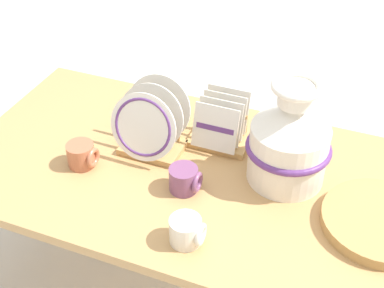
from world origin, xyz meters
TOP-DOWN VIEW (x-y plane):
  - display_table at (0.00, 0.00)m, footprint 1.55×0.83m
  - ceramic_vase at (0.29, 0.08)m, footprint 0.27×0.27m
  - dish_rack_round_plates at (-0.16, 0.04)m, footprint 0.23×0.19m
  - dish_rack_square_plates at (0.04, 0.18)m, footprint 0.21×0.17m
  - wicker_charger_stack at (0.60, -0.03)m, footprint 0.34×0.34m
  - mug_terracotta_glaze at (-0.35, -0.10)m, footprint 0.10×0.09m
  - mug_cream_glaze at (0.10, -0.29)m, footprint 0.10×0.09m
  - mug_plum_glaze at (0.01, -0.09)m, footprint 0.10×0.09m

SIDE VIEW (x-z plane):
  - display_table at x=0.00m, z-range 0.25..0.89m
  - wicker_charger_stack at x=0.60m, z-range 0.63..0.67m
  - mug_terracotta_glaze at x=-0.35m, z-range 0.63..0.71m
  - mug_cream_glaze at x=0.10m, z-range 0.63..0.71m
  - mug_plum_glaze at x=0.01m, z-range 0.63..0.71m
  - dish_rack_square_plates at x=0.04m, z-range 0.60..0.78m
  - dish_rack_round_plates at x=-0.16m, z-range 0.61..0.85m
  - ceramic_vase at x=0.29m, z-range 0.60..0.96m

